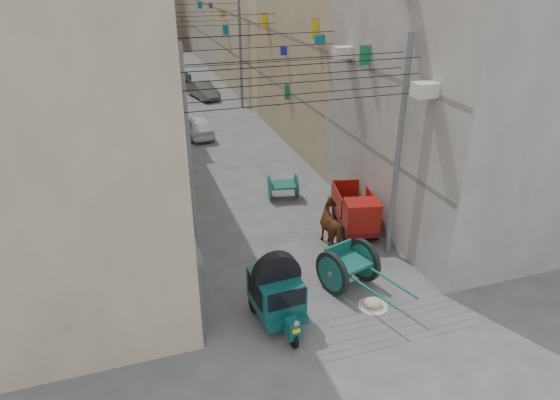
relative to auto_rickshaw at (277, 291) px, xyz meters
name	(u,v)px	position (x,y,z in m)	size (l,w,h in m)	color
ground	(380,392)	(1.62, -3.58, -1.05)	(140.00, 140.00, 0.00)	#49484B
building_row_left	(67,13)	(-6.37, 30.55, 5.41)	(8.00, 62.00, 14.00)	beige
building_row_right	(273,7)	(9.62, 30.55, 5.41)	(8.00, 62.00, 14.00)	#A6A09C
shutters_left	(169,196)	(-2.29, 6.80, 0.44)	(0.18, 14.40, 2.88)	#454549
signboards	(209,82)	(1.61, 18.08, 2.38)	(8.22, 40.52, 5.67)	orange
ac_units	(385,43)	(5.27, 4.09, 6.38)	(0.70, 6.55, 3.35)	beige
utility_poles	(226,90)	(1.62, 13.42, 2.95)	(7.40, 22.20, 8.00)	#5E5E60
overhead_cables	(236,41)	(1.62, 10.82, 5.72)	(7.40, 22.52, 1.12)	black
auto_rickshaw	(277,291)	(0.00, 0.00, 0.00)	(1.55, 2.57, 1.78)	black
tonga_cart	(348,266)	(2.82, 0.91, -0.26)	(2.17, 3.57, 1.51)	black
mini_truck	(357,214)	(4.75, 4.18, -0.23)	(1.98, 3.26, 1.71)	black
second_cart	(283,186)	(2.97, 8.16, -0.43)	(1.50, 1.38, 1.16)	#12514B
feed_sack	(373,303)	(3.11, -0.38, -0.90)	(0.59, 0.48, 0.30)	beige
horse	(335,227)	(3.44, 3.42, -0.18)	(0.94, 2.06, 1.74)	brown
distant_car_white	(197,126)	(0.80, 18.45, -0.42)	(1.50, 3.73, 1.27)	white
distant_car_grey	(203,90)	(2.87, 27.85, -0.40)	(1.37, 3.93, 1.29)	#565B58
distant_car_green	(181,78)	(1.94, 33.09, -0.48)	(1.60, 3.93, 1.14)	#1D563B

